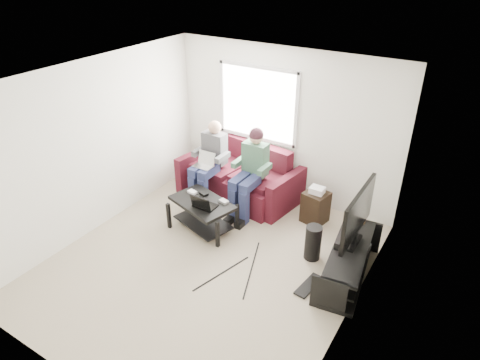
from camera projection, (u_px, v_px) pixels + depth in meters
name	position (u px, v px, depth m)	size (l,w,h in m)	color
floor	(208.00, 262.00, 6.06)	(4.50, 4.50, 0.00)	#B0A689
ceiling	(200.00, 81.00, 4.80)	(4.50, 4.50, 0.00)	white
wall_back	(284.00, 126.00, 7.10)	(4.50, 4.50, 0.00)	white
wall_front	(54.00, 288.00, 3.76)	(4.50, 4.50, 0.00)	white
wall_left	(95.00, 148.00, 6.35)	(4.50, 4.50, 0.00)	white
wall_right	(358.00, 231.00, 4.51)	(4.50, 4.50, 0.00)	white
window	(258.00, 104.00, 7.18)	(1.48, 0.04, 1.28)	white
sofa	(241.00, 178.00, 7.52)	(2.12, 1.18, 0.93)	#46111F
person_left	(209.00, 159.00, 7.22)	(0.40, 0.70, 1.39)	navy
person_right	(251.00, 167.00, 6.83)	(0.40, 0.71, 1.44)	navy
laptop_silver	(204.00, 163.00, 7.10)	(0.32, 0.22, 0.24)	silver
coffee_table	(202.00, 209.00, 6.61)	(1.11, 0.85, 0.49)	black
laptop_black	(205.00, 199.00, 6.38)	(0.34, 0.24, 0.24)	black
controller_a	(192.00, 192.00, 6.76)	(0.14, 0.09, 0.04)	silver
controller_b	(204.00, 194.00, 6.72)	(0.14, 0.09, 0.04)	black
controller_c	(224.00, 201.00, 6.51)	(0.14, 0.09, 0.04)	gray
tv_stand	(348.00, 264.00, 5.69)	(0.64, 1.52, 0.49)	black
tv	(358.00, 214.00, 5.42)	(0.12, 1.10, 0.81)	black
soundbar	(345.00, 238.00, 5.67)	(0.12, 0.50, 0.10)	black
drink_cup	(363.00, 219.00, 6.03)	(0.08, 0.08, 0.12)	#986D41
console_white	(338.00, 277.00, 5.36)	(0.30, 0.22, 0.06)	silver
console_grey	(356.00, 247.00, 5.88)	(0.34, 0.26, 0.08)	gray
console_black	(348.00, 261.00, 5.62)	(0.38, 0.30, 0.07)	black
subwoofer	(313.00, 243.00, 6.03)	(0.23, 0.23, 0.53)	black
keyboard_floor	(309.00, 285.00, 5.63)	(0.17, 0.50, 0.03)	black
end_table	(315.00, 206.00, 6.83)	(0.35, 0.35, 0.63)	black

